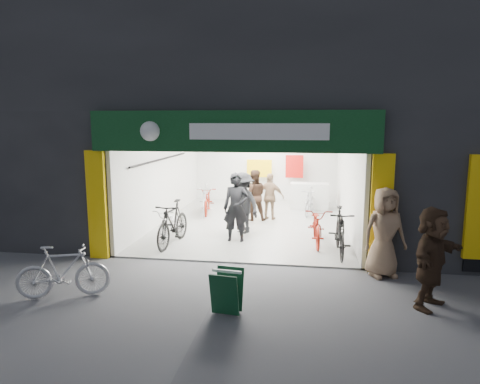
% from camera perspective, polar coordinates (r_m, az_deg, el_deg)
% --- Properties ---
extents(ground, '(60.00, 60.00, 0.00)m').
position_cam_1_polar(ground, '(10.07, -1.00, -9.51)').
color(ground, '#56565B').
rests_on(ground, ground).
extents(building, '(17.00, 10.27, 8.00)m').
position_cam_1_polar(building, '(14.44, 6.04, 13.52)').
color(building, '#232326').
rests_on(building, ground).
extents(bike_left_front, '(0.60, 1.70, 0.89)m').
position_cam_1_polar(bike_left_front, '(12.15, -9.48, -4.14)').
color(bike_left_front, silver).
rests_on(bike_left_front, ground).
extents(bike_left_midfront, '(0.75, 2.04, 1.20)m').
position_cam_1_polar(bike_left_midfront, '(11.43, -8.95, -4.19)').
color(bike_left_midfront, black).
rests_on(bike_left_midfront, ground).
extents(bike_left_midback, '(0.95, 1.96, 0.99)m').
position_cam_1_polar(bike_left_midback, '(15.30, -4.35, -1.06)').
color(bike_left_midback, maroon).
rests_on(bike_left_midback, ground).
extents(bike_left_back, '(0.75, 1.86, 1.08)m').
position_cam_1_polar(bike_left_back, '(15.01, -4.60, -1.08)').
color(bike_left_back, silver).
rests_on(bike_left_back, ground).
extents(bike_right_front, '(0.56, 1.96, 1.18)m').
position_cam_1_polar(bike_right_front, '(10.79, 13.19, -5.22)').
color(bike_right_front, black).
rests_on(bike_right_front, ground).
extents(bike_right_mid, '(0.75, 1.98, 1.03)m').
position_cam_1_polar(bike_right_mid, '(11.66, 10.24, -4.40)').
color(bike_right_mid, maroon).
rests_on(bike_right_mid, ground).
extents(bike_right_back, '(0.72, 1.65, 0.96)m').
position_cam_1_polar(bike_right_back, '(15.19, 9.25, -1.29)').
color(bike_right_back, '#A7A7AC').
rests_on(bike_right_back, ground).
extents(parked_bike, '(1.74, 1.02, 1.01)m').
position_cam_1_polar(parked_bike, '(8.74, -22.52, -9.75)').
color(parked_bike, silver).
rests_on(parked_bike, ground).
extents(customer_a, '(0.70, 0.46, 1.91)m').
position_cam_1_polar(customer_a, '(11.54, -0.53, -2.15)').
color(customer_a, black).
rests_on(customer_a, ground).
extents(customer_b, '(0.95, 0.81, 1.71)m').
position_cam_1_polar(customer_b, '(14.05, 1.86, -0.49)').
color(customer_b, '#342217').
rests_on(customer_b, ground).
extents(customer_c, '(1.34, 1.24, 1.81)m').
position_cam_1_polar(customer_c, '(12.43, 0.38, -1.54)').
color(customer_c, black).
rests_on(customer_c, ground).
extents(customer_d, '(0.97, 0.51, 1.58)m').
position_cam_1_polar(customer_d, '(14.17, 4.04, -0.69)').
color(customer_d, '#907054').
rests_on(customer_d, ground).
extents(pedestrian_near, '(1.08, 0.88, 1.91)m').
position_cam_1_polar(pedestrian_near, '(9.53, 18.70, -5.12)').
color(pedestrian_near, '#967457').
rests_on(pedestrian_near, ground).
extents(pedestrian_far, '(1.42, 1.68, 1.82)m').
position_cam_1_polar(pedestrian_far, '(8.27, 24.20, -8.00)').
color(pedestrian_far, '#39271A').
rests_on(pedestrian_far, ground).
extents(sandwich_board, '(0.54, 0.55, 0.75)m').
position_cam_1_polar(sandwich_board, '(7.48, -1.76, -13.00)').
color(sandwich_board, '#0E391F').
rests_on(sandwich_board, ground).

